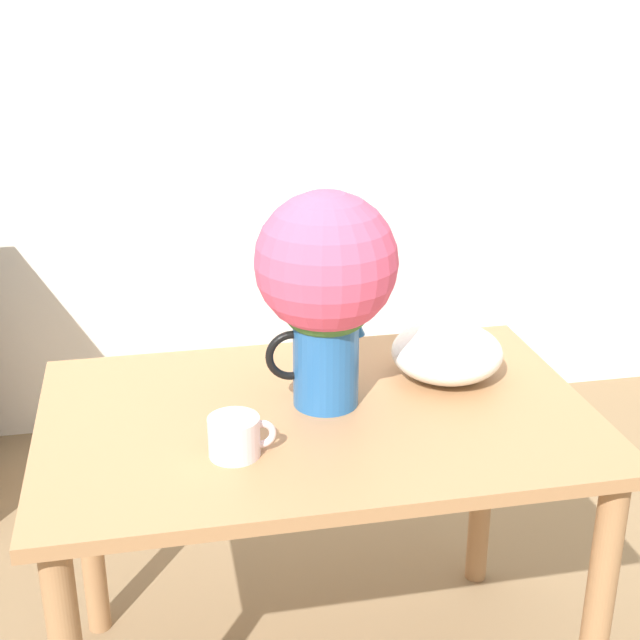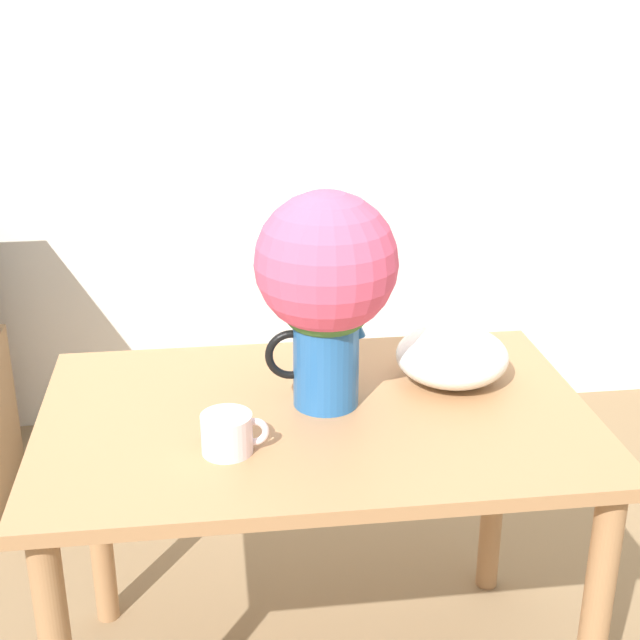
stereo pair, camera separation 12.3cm
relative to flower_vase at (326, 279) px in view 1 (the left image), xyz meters
The scene contains 5 objects.
wall_back 1.48m from the flower_vase, 94.54° to the left, with size 8.00×0.05×2.60m.
table 0.41m from the flower_vase, 126.04° to the right, with size 1.18×0.76×0.76m.
flower_vase is the anchor object (origin of this frame).
coffee_mug 0.37m from the flower_vase, 139.83° to the right, with size 0.13×0.10×0.08m.
white_bowl 0.38m from the flower_vase, 13.90° to the left, with size 0.26×0.26×0.12m.
Camera 1 is at (-0.24, -1.50, 1.64)m, focal length 50.00 mm.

